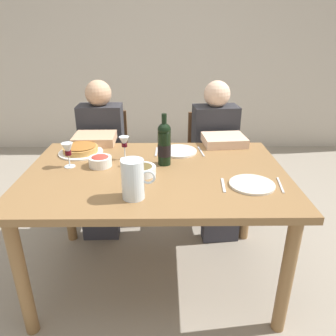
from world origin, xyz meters
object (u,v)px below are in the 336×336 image
wine_bottle (164,144)px  wine_glass_left_diner (124,143)px  dinner_plate_left_setting (252,184)px  diner_left (101,153)px  diner_right (217,155)px  salad_bowl (100,161)px  wine_glass_right_diner (68,150)px  chair_right (210,158)px  olive_bowl (142,169)px  water_pitcher (133,181)px  dining_table (156,186)px  baked_tart (81,149)px  dinner_plate_right_setting (179,151)px  chair_left (106,156)px

wine_bottle → wine_glass_left_diner: wine_bottle is taller
dinner_plate_left_setting → diner_left: bearing=138.1°
wine_bottle → diner_right: diner_right is taller
salad_bowl → diner_right: bearing=34.9°
wine_glass_right_diner → chair_right: wine_glass_right_diner is taller
diner_left → wine_glass_left_diner: bearing=116.8°
olive_bowl → dinner_plate_left_setting: bearing=-14.1°
olive_bowl → wine_glass_right_diner: (-0.44, 0.11, 0.07)m
water_pitcher → diner_right: size_ratio=0.17×
diner_left → diner_right: (0.91, -0.04, 0.00)m
dining_table → diner_right: 0.79m
wine_bottle → dinner_plate_left_setting: size_ratio=1.31×
wine_glass_right_diner → diner_left: diner_left is taller
wine_glass_right_diner → dinner_plate_left_setting: size_ratio=0.62×
wine_glass_right_diner → diner_left: size_ratio=0.13×
salad_bowl → chair_right: (0.77, 0.79, -0.30)m
baked_tart → dining_table: bearing=-31.2°
diner_left → chair_right: diner_left is taller
dining_table → dinner_plate_right_setting: 0.36m
salad_bowl → water_pitcher: bearing=-59.3°
wine_glass_left_diner → dinner_plate_right_setting: 0.38m
water_pitcher → wine_glass_right_diner: water_pitcher is taller
wine_bottle → diner_left: diner_left is taller
salad_bowl → chair_right: bearing=45.5°
wine_bottle → wine_glass_left_diner: 0.26m
baked_tart → diner_right: 1.03m
baked_tart → wine_glass_right_diner: (-0.01, -0.23, 0.07)m
wine_glass_right_diner → chair_right: 1.29m
baked_tart → olive_bowl: 0.54m
baked_tart → diner_left: bearing=82.4°
wine_glass_left_diner → dinner_plate_left_setting: 0.81m
dinner_plate_right_setting → chair_left: (-0.60, 0.60, -0.27)m
diner_right → diner_left: bearing=-7.5°
salad_bowl → dinner_plate_right_setting: 0.53m
dinner_plate_right_setting → diner_left: bearing=148.9°
wine_glass_left_diner → chair_right: (0.64, 0.68, -0.37)m
water_pitcher → diner_left: size_ratio=0.17×
wine_glass_left_diner → dinner_plate_left_setting: (0.70, -0.38, -0.10)m
wine_bottle → chair_right: (0.39, 0.76, -0.39)m
dining_table → salad_bowl: salad_bowl is taller
water_pitcher → dinner_plate_left_setting: size_ratio=0.83×
chair_left → salad_bowl: bearing=97.5°
wine_glass_right_diner → salad_bowl: bearing=2.8°
salad_bowl → diner_right: size_ratio=0.12×
dinner_plate_left_setting → dinner_plate_right_setting: bearing=126.0°
wine_glass_right_diner → chair_right: (0.95, 0.79, -0.37)m
baked_tart → diner_right: size_ratio=0.25×
dining_table → dinner_plate_left_setting: 0.55m
salad_bowl → baked_tart: bearing=127.9°
wine_glass_right_diner → diner_right: 1.15m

